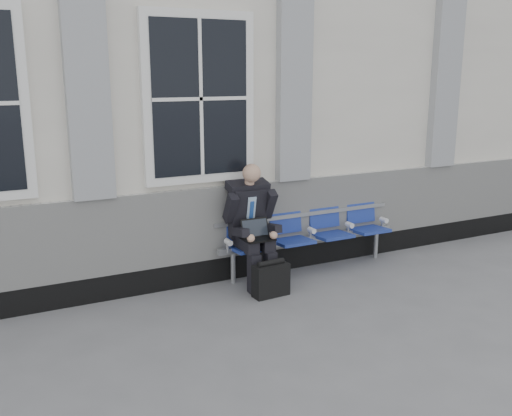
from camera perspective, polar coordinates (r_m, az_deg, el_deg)
ground at (r=5.79m, az=-3.16°, el=-12.67°), size 70.00×70.00×0.00m
station_building at (r=8.50m, az=-13.07°, el=10.91°), size 14.40×4.40×4.49m
bench at (r=7.48m, az=5.29°, el=-2.09°), size 2.60×0.47×0.91m
businessman at (r=6.87m, az=-0.46°, el=-1.29°), size 0.62×0.83×1.50m
briefcase at (r=6.67m, az=1.50°, el=-7.15°), size 0.44×0.21×0.44m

